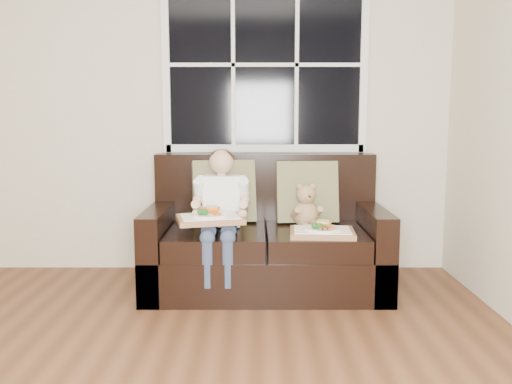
{
  "coord_description": "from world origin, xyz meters",
  "views": [
    {
      "loc": [
        0.7,
        -1.88,
        1.25
      ],
      "look_at": [
        0.7,
        1.85,
        0.73
      ],
      "focal_mm": 38.0,
      "sensor_mm": 36.0,
      "label": 1
    }
  ],
  "objects_px": {
    "loveseat": "(266,245)",
    "tray_right": "(322,231)",
    "teddy_bear": "(306,208)",
    "tray_left": "(210,218)",
    "child": "(221,203)"
  },
  "relations": [
    {
      "from": "teddy_bear",
      "to": "tray_left",
      "type": "distance_m",
      "value": 0.75
    },
    {
      "from": "child",
      "to": "tray_left",
      "type": "relative_size",
      "value": 1.76
    },
    {
      "from": "tray_left",
      "to": "child",
      "type": "bearing_deg",
      "value": 59.62
    },
    {
      "from": "tray_left",
      "to": "tray_right",
      "type": "distance_m",
      "value": 0.76
    },
    {
      "from": "loveseat",
      "to": "teddy_bear",
      "type": "bearing_deg",
      "value": 1.24
    },
    {
      "from": "loveseat",
      "to": "tray_right",
      "type": "height_order",
      "value": "loveseat"
    },
    {
      "from": "teddy_bear",
      "to": "tray_right",
      "type": "relative_size",
      "value": 0.74
    },
    {
      "from": "tray_right",
      "to": "teddy_bear",
      "type": "bearing_deg",
      "value": 108.77
    },
    {
      "from": "tray_left",
      "to": "loveseat",
      "type": "bearing_deg",
      "value": 26.78
    },
    {
      "from": "child",
      "to": "teddy_bear",
      "type": "bearing_deg",
      "value": 11.62
    },
    {
      "from": "loveseat",
      "to": "tray_right",
      "type": "relative_size",
      "value": 3.79
    },
    {
      "from": "loveseat",
      "to": "teddy_bear",
      "type": "height_order",
      "value": "loveseat"
    },
    {
      "from": "loveseat",
      "to": "tray_right",
      "type": "xyz_separation_m",
      "value": [
        0.38,
        -0.31,
        0.17
      ]
    },
    {
      "from": "child",
      "to": "tray_right",
      "type": "xyz_separation_m",
      "value": [
        0.7,
        -0.19,
        -0.17
      ]
    },
    {
      "from": "teddy_bear",
      "to": "tray_right",
      "type": "distance_m",
      "value": 0.34
    }
  ]
}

